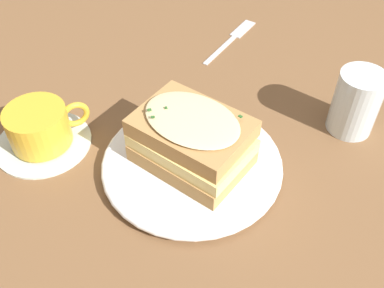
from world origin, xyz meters
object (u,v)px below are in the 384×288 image
(sandwich, at_px, (192,140))
(fork, at_px, (235,36))
(dinner_plate, at_px, (192,164))
(teacup_with_saucer, at_px, (40,129))
(water_glass, at_px, (355,101))

(sandwich, height_order, fork, sandwich)
(dinner_plate, bearing_deg, teacup_with_saucer, -126.95)
(teacup_with_saucer, bearing_deg, sandwich, -40.51)
(dinner_plate, relative_size, sandwich, 1.37)
(sandwich, height_order, teacup_with_saucer, sandwich)
(teacup_with_saucer, distance_m, fork, 0.42)
(sandwich, bearing_deg, dinner_plate, -22.72)
(dinner_plate, xyz_separation_m, teacup_with_saucer, (-0.13, -0.18, 0.02))
(dinner_plate, distance_m, fork, 0.35)
(sandwich, xyz_separation_m, water_glass, (0.02, 0.25, -0.01))
(teacup_with_saucer, bearing_deg, dinner_plate, -41.05)
(sandwich, relative_size, fork, 1.18)
(dinner_plate, relative_size, water_glass, 2.56)
(sandwich, relative_size, water_glass, 1.87)
(water_glass, bearing_deg, sandwich, -94.19)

